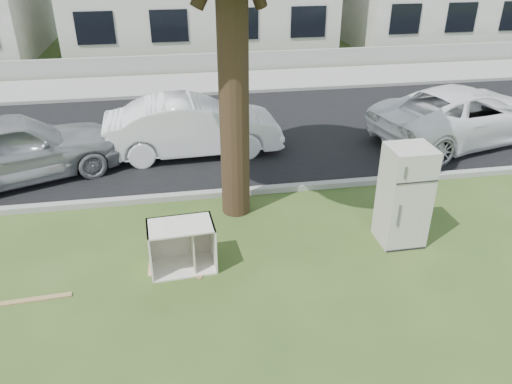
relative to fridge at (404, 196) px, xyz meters
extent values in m
plane|color=#314F1C|center=(-2.29, -0.28, -0.89)|extent=(120.00, 120.00, 0.00)
cube|color=black|center=(-2.29, 5.72, -0.88)|extent=(120.00, 7.00, 0.01)
cube|color=gray|center=(-2.29, 2.17, -0.89)|extent=(120.00, 0.18, 0.12)
cube|color=gray|center=(-2.29, 9.27, -0.89)|extent=(120.00, 0.18, 0.12)
cube|color=gray|center=(-2.29, 10.72, -0.88)|extent=(120.00, 2.80, 0.01)
cube|color=gray|center=(-2.29, 12.32, -0.54)|extent=(120.00, 0.15, 0.70)
cylinder|color=black|center=(-2.69, 1.52, 1.71)|extent=(0.54, 0.54, 5.20)
cube|color=#BCB5A9|center=(0.00, 0.00, 0.00)|extent=(0.74, 0.69, 1.78)
cube|color=silver|center=(-3.79, -0.17, -0.48)|extent=(1.08, 0.71, 0.81)
cube|color=#977A49|center=(-6.09, -0.62, -0.88)|extent=(1.21, 0.17, 0.02)
cube|color=#9B7751|center=(-3.89, -0.26, -0.88)|extent=(0.80, 0.58, 0.02)
cube|color=tan|center=(-4.31, 0.03, -0.88)|extent=(0.11, 0.74, 0.02)
imported|color=white|center=(-3.31, 4.52, -0.20)|extent=(4.26, 1.66, 1.38)
imported|color=white|center=(3.62, 4.20, -0.19)|extent=(5.43, 3.51, 1.39)
imported|color=#989A9E|center=(-7.20, 3.68, -0.14)|extent=(4.73, 3.23, 1.49)
camera|label=1|loc=(-3.75, -6.91, 4.02)|focal=35.00mm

